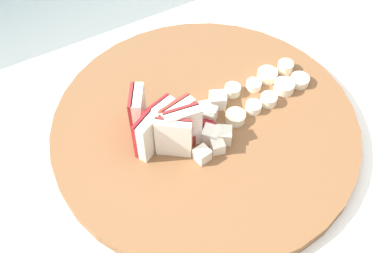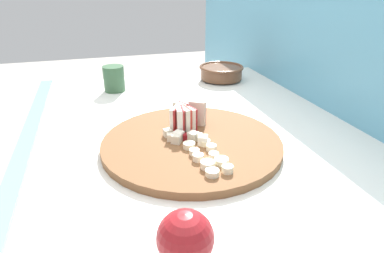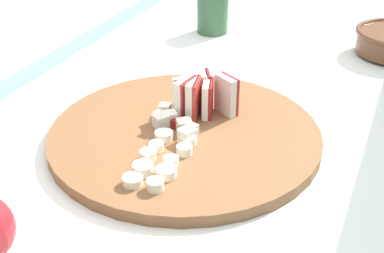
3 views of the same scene
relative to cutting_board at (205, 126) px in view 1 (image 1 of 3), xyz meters
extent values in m
cube|color=#5BA3C1|center=(-0.03, 0.47, -0.25)|extent=(2.40, 0.04, 1.29)
cylinder|color=brown|center=(0.00, 0.00, 0.00)|extent=(0.42, 0.42, 0.02)
cube|color=#A32323|center=(-0.06, -0.02, 0.04)|extent=(0.04, 0.03, 0.06)
cube|color=white|center=(-0.06, -0.02, 0.04)|extent=(0.04, 0.04, 0.06)
cube|color=#A32323|center=(-0.04, -0.01, 0.04)|extent=(0.05, 0.01, 0.07)
cube|color=white|center=(-0.04, -0.02, 0.04)|extent=(0.05, 0.02, 0.07)
cube|color=#B22D23|center=(-0.05, 0.00, 0.04)|extent=(0.05, 0.01, 0.06)
cube|color=beige|center=(-0.04, -0.01, 0.04)|extent=(0.05, 0.02, 0.06)
cube|color=maroon|center=(-0.09, 0.00, 0.04)|extent=(0.03, 0.02, 0.06)
cube|color=beige|center=(-0.09, -0.01, 0.04)|extent=(0.04, 0.03, 0.06)
cube|color=maroon|center=(-0.06, 0.02, 0.04)|extent=(0.05, 0.02, 0.06)
cube|color=white|center=(-0.06, 0.01, 0.04)|extent=(0.05, 0.02, 0.06)
cube|color=#A32323|center=(-0.09, 0.04, 0.04)|extent=(0.03, 0.04, 0.06)
cube|color=#EFE5CC|center=(-0.08, 0.04, 0.04)|extent=(0.03, 0.04, 0.06)
cube|color=#EFE5CC|center=(-0.04, -0.05, 0.02)|extent=(0.02, 0.02, 0.02)
cube|color=#B22D23|center=(-0.04, -0.02, 0.02)|extent=(0.02, 0.02, 0.02)
cube|color=white|center=(-0.01, -0.03, 0.02)|extent=(0.03, 0.03, 0.02)
cube|color=beige|center=(0.01, 0.01, 0.02)|extent=(0.02, 0.02, 0.02)
cube|color=beige|center=(0.01, -0.04, 0.02)|extent=(0.03, 0.03, 0.02)
cube|color=white|center=(0.03, 0.02, 0.02)|extent=(0.03, 0.03, 0.02)
cube|color=maroon|center=(0.00, -0.01, 0.02)|extent=(0.02, 0.02, 0.02)
cube|color=beige|center=(0.01, 0.00, 0.02)|extent=(0.03, 0.03, 0.02)
cube|color=#EFE5CC|center=(-0.01, -0.05, 0.02)|extent=(0.02, 0.02, 0.02)
cylinder|color=#F4EAC6|center=(0.04, -0.02, 0.02)|extent=(0.03, 0.03, 0.01)
cylinder|color=white|center=(0.07, -0.01, 0.02)|extent=(0.02, 0.02, 0.01)
cylinder|color=white|center=(0.10, -0.01, 0.02)|extent=(0.02, 0.02, 0.01)
cylinder|color=white|center=(0.13, -0.01, 0.02)|extent=(0.03, 0.03, 0.01)
cylinder|color=#F4EAC6|center=(0.16, -0.01, 0.02)|extent=(0.03, 0.03, 0.01)
cylinder|color=#F4EAC6|center=(0.03, 0.02, 0.02)|extent=(0.02, 0.02, 0.01)
cylinder|color=white|center=(0.06, 0.02, 0.02)|extent=(0.02, 0.02, 0.01)
cylinder|color=white|center=(0.09, 0.02, 0.01)|extent=(0.02, 0.02, 0.01)
cylinder|color=#F4EAC6|center=(0.12, 0.03, 0.02)|extent=(0.03, 0.03, 0.01)
cylinder|color=#F4EAC6|center=(0.16, 0.03, 0.02)|extent=(0.02, 0.02, 0.01)
camera|label=1|loc=(-0.22, -0.34, 0.51)|focal=44.07mm
camera|label=2|loc=(0.67, -0.20, 0.36)|focal=31.16mm
camera|label=3|loc=(0.66, 0.30, 0.43)|focal=50.81mm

